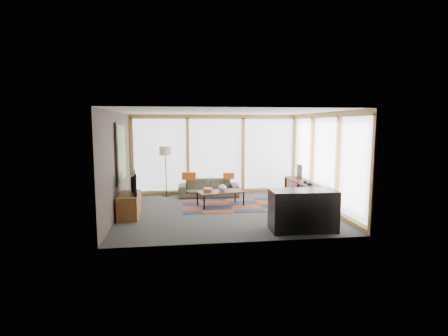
{
  "coord_description": "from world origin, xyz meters",
  "views": [
    {
      "loc": [
        -1.28,
        -8.97,
        2.28
      ],
      "look_at": [
        0.0,
        0.4,
        1.1
      ],
      "focal_mm": 28.0,
      "sensor_mm": 36.0,
      "label": 1
    }
  ],
  "objects": [
    {
      "name": "book_stack",
      "position": [
        -0.43,
        0.59,
        0.47
      ],
      "size": [
        0.28,
        0.32,
        0.09
      ],
      "primitive_type": "cube",
      "rotation": [
        0.0,
        0.0,
        -0.23
      ],
      "color": "#9C563D",
      "rests_on": "coffee_table"
    },
    {
      "name": "floor_lamp",
      "position": [
        -1.62,
        2.24,
        0.8
      ],
      "size": [
        0.4,
        0.4,
        1.6
      ],
      "primitive_type": null,
      "color": "#302517",
      "rests_on": "ground"
    },
    {
      "name": "pillow_left",
      "position": [
        -0.9,
        1.93,
        0.67
      ],
      "size": [
        0.45,
        0.21,
        0.24
      ],
      "primitive_type": "cube",
      "rotation": [
        0.0,
        0.0,
        -0.18
      ],
      "color": "#B15017",
      "rests_on": "sofa"
    },
    {
      "name": "vase",
      "position": [
        -0.03,
        0.55,
        0.52
      ],
      "size": [
        0.27,
        0.27,
        0.2
      ],
      "primitive_type": "ellipsoid",
      "rotation": [
        0.0,
        0.0,
        0.2
      ],
      "color": "beige",
      "rests_on": "coffee_table"
    },
    {
      "name": "bowl_a",
      "position": [
        2.39,
        0.2,
        0.65
      ],
      "size": [
        0.2,
        0.2,
        0.1
      ],
      "primitive_type": "ellipsoid",
      "rotation": [
        0.0,
        0.0,
        -0.06
      ],
      "color": "black",
      "rests_on": "bookshelf"
    },
    {
      "name": "room_envelope",
      "position": [
        0.49,
        0.56,
        1.54
      ],
      "size": [
        5.52,
        5.02,
        2.62
      ],
      "color": "#443931",
      "rests_on": "ground"
    },
    {
      "name": "coffee_table",
      "position": [
        -0.08,
        0.59,
        0.21
      ],
      "size": [
        1.38,
        0.95,
        0.42
      ],
      "primitive_type": null,
      "rotation": [
        0.0,
        0.0,
        0.28
      ],
      "color": "black",
      "rests_on": "ground"
    },
    {
      "name": "bowl_b",
      "position": [
        2.4,
        0.54,
        0.64
      ],
      "size": [
        0.17,
        0.17,
        0.09
      ],
      "primitive_type": "ellipsoid",
      "rotation": [
        0.0,
        0.0,
        0.01
      ],
      "color": "black",
      "rests_on": "bookshelf"
    },
    {
      "name": "rug",
      "position": [
        0.21,
        0.6,
        0.01
      ],
      "size": [
        2.72,
        1.78,
        0.01
      ],
      "primitive_type": "cube",
      "rotation": [
        0.0,
        0.0,
        -0.02
      ],
      "color": "maroon",
      "rests_on": "ground"
    },
    {
      "name": "sofa",
      "position": [
        -0.28,
        1.95,
        0.28
      ],
      "size": [
        1.93,
        0.84,
        0.55
      ],
      "primitive_type": "imported",
      "rotation": [
        0.0,
        0.0,
        -0.05
      ],
      "color": "#333928",
      "rests_on": "ground"
    },
    {
      "name": "pillow_right",
      "position": [
        0.36,
        1.92,
        0.65
      ],
      "size": [
        0.37,
        0.17,
        0.2
      ],
      "primitive_type": "cube",
      "rotation": [
        0.0,
        0.0,
        -0.17
      ],
      "color": "#B15017",
      "rests_on": "sofa"
    },
    {
      "name": "shelf_picture",
      "position": [
        2.55,
        1.5,
        0.82
      ],
      "size": [
        0.06,
        0.33,
        0.43
      ],
      "primitive_type": "cube",
      "rotation": [
        0.0,
        0.0,
        0.05
      ],
      "color": "black",
      "rests_on": "bookshelf"
    },
    {
      "name": "ground",
      "position": [
        0.0,
        0.0,
        0.0
      ],
      "size": [
        5.5,
        5.5,
        0.0
      ],
      "primitive_type": "plane",
      "color": "#2D2E2B",
      "rests_on": "ground"
    },
    {
      "name": "bookshelf",
      "position": [
        2.43,
        0.75,
        0.3
      ],
      "size": [
        0.44,
        2.4,
        0.6
      ],
      "primitive_type": null,
      "color": "black",
      "rests_on": "ground"
    },
    {
      "name": "television",
      "position": [
        -2.42,
        -0.18,
        0.85
      ],
      "size": [
        0.26,
        0.96,
        0.55
      ],
      "primitive_type": "imported",
      "rotation": [
        0.0,
        0.0,
        1.72
      ],
      "color": "black",
      "rests_on": "tv_console"
    },
    {
      "name": "tv_console",
      "position": [
        -2.46,
        -0.21,
        0.29
      ],
      "size": [
        0.48,
        1.15,
        0.57
      ],
      "primitive_type": "cube",
      "color": "brown",
      "rests_on": "ground"
    },
    {
      "name": "bar_counter",
      "position": [
        1.4,
        -1.93,
        0.44
      ],
      "size": [
        1.42,
        0.7,
        0.89
      ],
      "primitive_type": "cube",
      "rotation": [
        0.0,
        0.0,
        -0.03
      ],
      "color": "black",
      "rests_on": "ground"
    }
  ]
}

